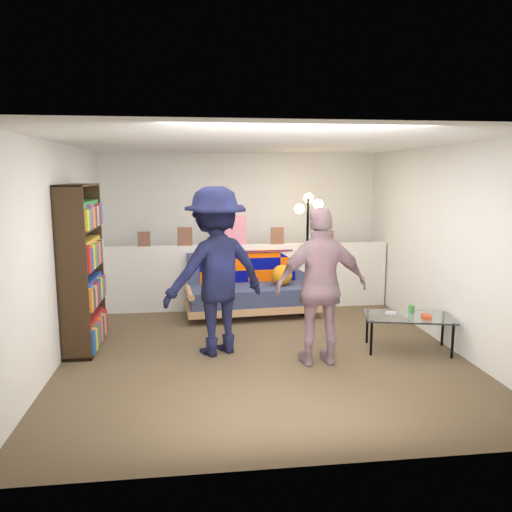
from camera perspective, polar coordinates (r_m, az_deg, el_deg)
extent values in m
plane|color=brown|center=(6.09, 0.47, -10.40)|extent=(5.00, 5.00, 0.00)
cube|color=silver|center=(8.27, -1.80, 3.35)|extent=(4.50, 0.10, 2.40)
cube|color=silver|center=(5.94, -21.56, 0.38)|extent=(0.10, 5.00, 2.40)
cube|color=silver|center=(6.49, 20.59, 1.14)|extent=(0.10, 5.00, 2.40)
cube|color=white|center=(5.75, 0.50, 12.75)|extent=(4.50, 5.00, 0.10)
cube|color=silver|center=(7.68, -1.29, -2.38)|extent=(4.45, 0.15, 1.00)
cube|color=brown|center=(7.56, -12.67, 1.89)|extent=(0.18, 0.02, 0.22)
cube|color=brown|center=(7.53, -8.13, 2.22)|extent=(0.22, 0.02, 0.28)
cube|color=silver|center=(7.53, -2.81, 2.96)|extent=(0.45, 0.02, 0.45)
cube|color=brown|center=(7.63, 2.45, 2.32)|extent=(0.20, 0.02, 0.26)
cube|color=brown|center=(7.80, 8.26, 2.17)|extent=(0.16, 0.02, 0.20)
cube|color=tan|center=(7.40, -0.54, -5.61)|extent=(1.98, 1.01, 0.10)
cube|color=#333B5C|center=(7.31, -0.47, -4.41)|extent=(1.87, 0.85, 0.24)
cube|color=#333B5C|center=(7.61, -1.03, -1.54)|extent=(1.83, 0.38, 0.57)
cylinder|color=tan|center=(7.22, -7.64, -4.01)|extent=(0.16, 0.86, 0.09)
cylinder|color=tan|center=(7.56, 6.23, -3.38)|extent=(0.16, 0.86, 0.09)
cube|color=#050A73|center=(7.53, -0.91, -1.65)|extent=(1.47, 0.22, 0.52)
cube|color=#050A73|center=(7.61, -1.10, 0.62)|extent=(1.48, 0.37, 0.03)
sphere|color=orange|center=(7.35, 3.00, -2.18)|extent=(0.30, 0.30, 0.30)
cube|color=black|center=(6.23, -20.66, -1.30)|extent=(0.02, 0.97, 1.95)
cube|color=black|center=(5.74, -20.29, -2.14)|extent=(0.32, 0.02, 1.95)
cube|color=black|center=(6.66, -18.45, -0.54)|extent=(0.32, 0.02, 1.95)
cube|color=black|center=(6.10, -19.79, 7.64)|extent=(0.32, 0.97, 0.02)
cube|color=black|center=(6.43, -18.85, -9.64)|extent=(0.32, 0.97, 0.04)
cube|color=black|center=(6.29, -19.08, -5.35)|extent=(0.32, 0.93, 0.02)
cube|color=black|center=(6.20, -19.30, -1.28)|extent=(0.32, 0.93, 0.02)
cube|color=black|center=(6.13, -19.53, 2.89)|extent=(0.32, 0.93, 0.02)
cube|color=#B02523|center=(6.37, -18.75, -7.99)|extent=(0.24, 0.91, 0.32)
cube|color=#234198|center=(6.25, -18.97, -3.81)|extent=(0.24, 0.91, 0.30)
cube|color=gold|center=(6.16, -19.19, 0.30)|extent=(0.24, 0.91, 0.32)
cube|color=#308540|center=(6.11, -19.42, 4.51)|extent=(0.24, 0.91, 0.30)
cylinder|color=black|center=(5.93, 13.04, -9.17)|extent=(0.04, 0.04, 0.40)
cylinder|color=black|center=(6.10, 21.55, -9.06)|extent=(0.04, 0.04, 0.40)
cylinder|color=black|center=(6.35, 12.59, -7.93)|extent=(0.04, 0.04, 0.40)
cylinder|color=black|center=(6.51, 20.55, -7.87)|extent=(0.04, 0.04, 0.40)
cube|color=silver|center=(6.15, 17.07, -6.65)|extent=(1.10, 0.77, 0.02)
cube|color=silver|center=(6.15, 15.16, -6.30)|extent=(0.13, 0.08, 0.03)
cube|color=#CC4B24|center=(6.10, 18.89, -6.57)|extent=(0.13, 0.16, 0.04)
cylinder|color=green|center=(6.25, 17.34, -5.82)|extent=(0.08, 0.08, 0.10)
cylinder|color=black|center=(7.51, 5.76, -6.51)|extent=(0.27, 0.27, 0.03)
cylinder|color=black|center=(7.33, 5.87, -0.16)|extent=(0.04, 0.04, 1.71)
sphere|color=#FFC672|center=(7.28, 4.97, 5.39)|extent=(0.14, 0.14, 0.14)
sphere|color=#FFC672|center=(7.23, 7.11, 5.88)|extent=(0.14, 0.14, 0.14)
sphere|color=#FFC672|center=(7.36, 6.04, 6.59)|extent=(0.14, 0.14, 0.14)
imported|color=black|center=(5.72, -4.64, -1.75)|extent=(1.43, 1.18, 1.92)
imported|color=#BF7C90|center=(5.41, 7.47, -3.53)|extent=(1.02, 0.46, 1.72)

